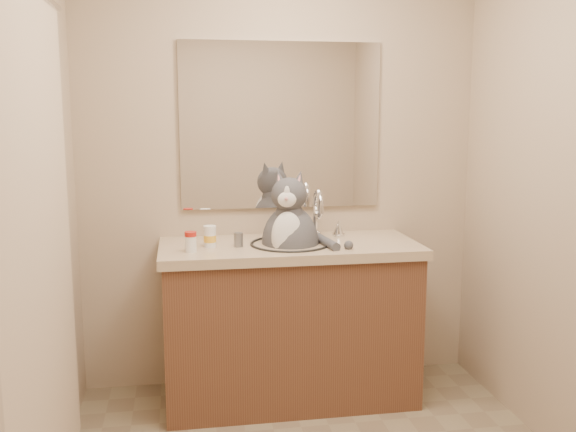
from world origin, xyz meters
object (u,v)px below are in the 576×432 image
(pill_bottle_redcap, at_px, (191,242))
(pill_bottle_orange, at_px, (210,237))
(grey_canister, at_px, (238,240))
(cat, at_px, (290,238))

(pill_bottle_redcap, bearing_deg, pill_bottle_orange, 44.45)
(pill_bottle_orange, distance_m, grey_canister, 0.14)
(cat, distance_m, pill_bottle_orange, 0.42)
(pill_bottle_redcap, relative_size, grey_canister, 1.38)
(cat, distance_m, pill_bottle_redcap, 0.53)
(pill_bottle_redcap, xyz_separation_m, grey_canister, (0.24, 0.08, -0.01))
(grey_canister, bearing_deg, pill_bottle_orange, 172.95)
(cat, bearing_deg, pill_bottle_redcap, -150.13)
(pill_bottle_orange, relative_size, grey_canister, 1.51)
(pill_bottle_redcap, height_order, pill_bottle_orange, pill_bottle_orange)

